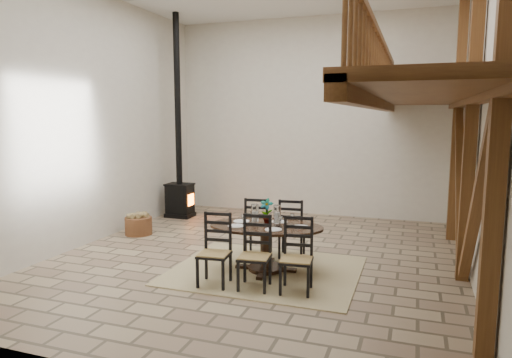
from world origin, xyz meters
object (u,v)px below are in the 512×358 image
(log_basket, at_px, (139,225))
(log_stack, at_px, (139,224))
(dining_table, at_px, (264,248))
(wood_stove, at_px, (179,173))

(log_basket, relative_size, log_stack, 1.46)
(dining_table, height_order, log_basket, dining_table)
(log_basket, height_order, log_stack, log_basket)
(dining_table, distance_m, log_stack, 3.78)
(wood_stove, bearing_deg, dining_table, -45.01)
(dining_table, bearing_deg, log_basket, 150.28)
(dining_table, xyz_separation_m, log_stack, (-3.43, 1.58, -0.22))
(wood_stove, distance_m, log_stack, 1.95)
(dining_table, distance_m, wood_stove, 4.74)
(wood_stove, xyz_separation_m, log_stack, (-0.08, -1.72, -0.93))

